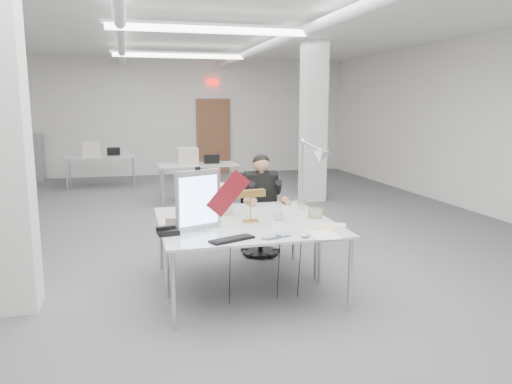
% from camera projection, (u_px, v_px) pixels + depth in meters
% --- Properties ---
extents(room_shell, '(10.04, 14.04, 3.24)m').
position_uv_depth(room_shell, '(213.00, 123.00, 7.23)').
color(room_shell, '#525355').
rests_on(room_shell, ground).
extents(desk_main, '(1.80, 0.90, 0.02)m').
position_uv_depth(desk_main, '(255.00, 232.00, 4.88)').
color(desk_main, silver).
rests_on(desk_main, room_shell).
extents(desk_second, '(1.80, 0.90, 0.02)m').
position_uv_depth(desk_second, '(236.00, 213.00, 5.73)').
color(desk_second, silver).
rests_on(desk_second, room_shell).
extents(bg_desk_a, '(1.60, 0.80, 0.02)m').
position_uv_depth(bg_desk_a, '(198.00, 165.00, 10.17)').
color(bg_desk_a, silver).
rests_on(bg_desk_a, room_shell).
extents(bg_desk_b, '(1.60, 0.80, 0.02)m').
position_uv_depth(bg_desk_b, '(101.00, 156.00, 11.77)').
color(bg_desk_b, silver).
rests_on(bg_desk_b, room_shell).
extents(filing_cabinet, '(0.45, 0.55, 1.20)m').
position_uv_depth(filing_cabinet, '(34.00, 158.00, 12.76)').
color(filing_cabinet, gray).
rests_on(filing_cabinet, room_shell).
extents(office_chair, '(0.49, 0.49, 0.93)m').
position_uv_depth(office_chair, '(260.00, 220.00, 6.56)').
color(office_chair, black).
rests_on(office_chair, room_shell).
extents(seated_person, '(0.55, 0.67, 0.94)m').
position_uv_depth(seated_person, '(261.00, 188.00, 6.43)').
color(seated_person, black).
rests_on(seated_person, office_chair).
extents(monitor, '(0.46, 0.22, 0.60)m').
position_uv_depth(monitor, '(198.00, 200.00, 4.87)').
color(monitor, '#B9B8BD').
rests_on(monitor, desk_main).
extents(pennant, '(0.44, 0.07, 0.47)m').
position_uv_depth(pennant, '(228.00, 193.00, 4.90)').
color(pennant, maroon).
rests_on(pennant, monitor).
extents(keyboard, '(0.45, 0.29, 0.02)m').
position_uv_depth(keyboard, '(232.00, 239.00, 4.54)').
color(keyboard, black).
rests_on(keyboard, desk_main).
extents(laptop, '(0.34, 0.27, 0.02)m').
position_uv_depth(laptop, '(278.00, 237.00, 4.61)').
color(laptop, silver).
rests_on(laptop, desk_main).
extents(mouse, '(0.10, 0.07, 0.04)m').
position_uv_depth(mouse, '(305.00, 236.00, 4.63)').
color(mouse, '#A6A6AA').
rests_on(mouse, desk_main).
extents(bankers_lamp, '(0.28, 0.14, 0.31)m').
position_uv_depth(bankers_lamp, '(250.00, 208.00, 5.21)').
color(bankers_lamp, gold).
rests_on(bankers_lamp, desk_main).
extents(desk_phone, '(0.22, 0.20, 0.05)m').
position_uv_depth(desk_phone, '(168.00, 232.00, 4.74)').
color(desk_phone, black).
rests_on(desk_phone, desk_main).
extents(picture_frame_left, '(0.15, 0.07, 0.11)m').
position_uv_depth(picture_frame_left, '(173.00, 224.00, 4.92)').
color(picture_frame_left, '#B4844D').
rests_on(picture_frame_left, desk_main).
extents(picture_frame_right, '(0.15, 0.12, 0.12)m').
position_uv_depth(picture_frame_right, '(316.00, 213.00, 5.39)').
color(picture_frame_right, '#9C8043').
rests_on(picture_frame_right, desk_main).
extents(desk_clock, '(0.11, 0.03, 0.11)m').
position_uv_depth(desk_clock, '(280.00, 216.00, 5.30)').
color(desk_clock, '#A2A2A6').
rests_on(desk_clock, desk_main).
extents(paper_stack_a, '(0.26, 0.36, 0.01)m').
position_uv_depth(paper_stack_a, '(325.00, 235.00, 4.71)').
color(paper_stack_a, white).
rests_on(paper_stack_a, desk_main).
extents(paper_stack_b, '(0.28, 0.31, 0.01)m').
position_uv_depth(paper_stack_b, '(327.00, 228.00, 4.99)').
color(paper_stack_b, '#D4BE7E').
rests_on(paper_stack_b, desk_main).
extents(paper_stack_c, '(0.26, 0.23, 0.01)m').
position_uv_depth(paper_stack_c, '(335.00, 225.00, 5.11)').
color(paper_stack_c, silver).
rests_on(paper_stack_c, desk_main).
extents(beige_monitor, '(0.41, 0.39, 0.32)m').
position_uv_depth(beige_monitor, '(218.00, 199.00, 5.65)').
color(beige_monitor, beige).
rests_on(beige_monitor, desk_second).
extents(architect_lamp, '(0.44, 0.82, 1.00)m').
position_uv_depth(architect_lamp, '(310.00, 169.00, 5.58)').
color(architect_lamp, silver).
rests_on(architect_lamp, desk_second).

